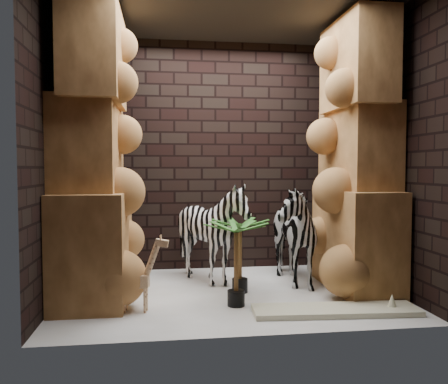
{
  "coord_description": "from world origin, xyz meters",
  "views": [
    {
      "loc": [
        -0.7,
        -4.73,
        1.34
      ],
      "look_at": [
        -0.03,
        0.15,
        1.08
      ],
      "focal_mm": 36.29,
      "sensor_mm": 36.0,
      "label": 1
    }
  ],
  "objects": [
    {
      "name": "surfboard",
      "position": [
        0.88,
        -0.78,
        0.03
      ],
      "size": [
        1.56,
        0.48,
        0.05
      ],
      "primitive_type": "cube",
      "rotation": [
        0.0,
        0.0,
        -0.07
      ],
      "color": "#EAE8C1",
      "rests_on": "floor"
    },
    {
      "name": "rock_pillar_left",
      "position": [
        -1.4,
        0.0,
        1.5
      ],
      "size": [
        0.68,
        1.3,
        3.0
      ],
      "primitive_type": null,
      "color": "tan",
      "rests_on": "floor"
    },
    {
      "name": "wall_right",
      "position": [
        1.75,
        0.0,
        1.5
      ],
      "size": [
        0.0,
        3.0,
        3.0
      ],
      "primitive_type": "plane",
      "rotation": [
        1.57,
        0.0,
        -1.57
      ],
      "color": "black",
      "rests_on": "ground"
    },
    {
      "name": "floor",
      "position": [
        0.0,
        0.0,
        0.0
      ],
      "size": [
        3.5,
        3.5,
        0.0
      ],
      "primitive_type": "plane",
      "color": "white",
      "rests_on": "ground"
    },
    {
      "name": "palm_front",
      "position": [
        0.12,
        0.03,
        0.41
      ],
      "size": [
        0.36,
        0.36,
        0.81
      ],
      "primitive_type": null,
      "color": "#1D5218",
      "rests_on": "floor"
    },
    {
      "name": "wall_left",
      "position": [
        -1.75,
        0.0,
        1.5
      ],
      "size": [
        0.0,
        3.0,
        3.0
      ],
      "primitive_type": "plane",
      "rotation": [
        1.57,
        0.0,
        1.57
      ],
      "color": "black",
      "rests_on": "ground"
    },
    {
      "name": "giraffe_toy",
      "position": [
        -0.96,
        -0.5,
        0.37
      ],
      "size": [
        0.4,
        0.19,
        0.74
      ],
      "primitive_type": null,
      "rotation": [
        0.0,
        0.0,
        -0.16
      ],
      "color": "#F4C793",
      "rests_on": "floor"
    },
    {
      "name": "palm_back",
      "position": [
        0.0,
        -0.44,
        0.42
      ],
      "size": [
        0.36,
        0.36,
        0.83
      ],
      "primitive_type": null,
      "color": "#1D5218",
      "rests_on": "floor"
    },
    {
      "name": "zebra_left",
      "position": [
        -0.13,
        0.43,
        0.53
      ],
      "size": [
        1.19,
        1.36,
        1.07
      ],
      "primitive_type": "imported",
      "rotation": [
        0.0,
        0.0,
        -0.23
      ],
      "color": "white",
      "rests_on": "floor"
    },
    {
      "name": "ceiling",
      "position": [
        0.0,
        0.0,
        3.0
      ],
      "size": [
        3.5,
        3.5,
        0.0
      ],
      "primitive_type": "plane",
      "rotation": [
        3.14,
        0.0,
        0.0
      ],
      "color": "#282521",
      "rests_on": "ground"
    },
    {
      "name": "wall_back",
      "position": [
        0.0,
        1.25,
        1.5
      ],
      "size": [
        3.5,
        0.0,
        3.5
      ],
      "primitive_type": "plane",
      "rotation": [
        1.57,
        0.0,
        0.0
      ],
      "color": "black",
      "rests_on": "ground"
    },
    {
      "name": "wall_front",
      "position": [
        0.0,
        -1.25,
        1.5
      ],
      "size": [
        3.5,
        0.0,
        3.5
      ],
      "primitive_type": "plane",
      "rotation": [
        -1.57,
        0.0,
        0.0
      ],
      "color": "black",
      "rests_on": "ground"
    },
    {
      "name": "rock_pillar_right",
      "position": [
        1.42,
        0.0,
        1.5
      ],
      "size": [
        0.58,
        1.25,
        3.0
      ],
      "primitive_type": null,
      "color": "tan",
      "rests_on": "floor"
    },
    {
      "name": "zebra_right",
      "position": [
        0.72,
        0.38,
        0.67
      ],
      "size": [
        0.7,
        1.18,
        1.34
      ],
      "primitive_type": "imported",
      "rotation": [
        0.0,
        0.0,
        0.08
      ],
      "color": "white",
      "rests_on": "floor"
    }
  ]
}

